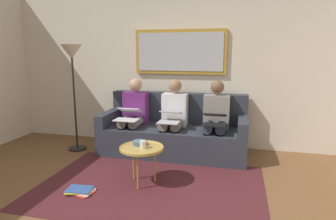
{
  "coord_description": "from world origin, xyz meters",
  "views": [
    {
      "loc": [
        -0.97,
        2.21,
        1.55
      ],
      "look_at": [
        0.0,
        -1.7,
        0.75
      ],
      "focal_mm": 31.39,
      "sensor_mm": 36.0,
      "label": 1
    }
  ],
  "objects_px": {
    "couch": "(174,132)",
    "magazine_stack": "(80,191)",
    "laptop_black": "(214,119)",
    "person_middle": "(173,115)",
    "person_right": "(134,113)",
    "laptop_white": "(129,114)",
    "cup": "(143,145)",
    "standing_lamp": "(72,64)",
    "bowl": "(140,143)",
    "coffee_table": "(142,149)",
    "person_left": "(216,117)",
    "laptop_silver": "(170,117)",
    "framed_mirror": "(180,52)"
  },
  "relations": [
    {
      "from": "couch",
      "to": "magazine_stack",
      "type": "distance_m",
      "value": 1.79
    },
    {
      "from": "laptop_black",
      "to": "person_middle",
      "type": "bearing_deg",
      "value": -20.4
    },
    {
      "from": "person_right",
      "to": "laptop_white",
      "type": "xyz_separation_m",
      "value": [
        0.0,
        0.23,
        0.02
      ]
    },
    {
      "from": "cup",
      "to": "person_middle",
      "type": "bearing_deg",
      "value": -94.5
    },
    {
      "from": "person_middle",
      "to": "laptop_white",
      "type": "distance_m",
      "value": 0.68
    },
    {
      "from": "laptop_black",
      "to": "standing_lamp",
      "type": "bearing_deg",
      "value": -1.02
    },
    {
      "from": "bowl",
      "to": "standing_lamp",
      "type": "height_order",
      "value": "standing_lamp"
    },
    {
      "from": "cup",
      "to": "laptop_white",
      "type": "xyz_separation_m",
      "value": [
        0.55,
        -0.96,
        0.13
      ]
    },
    {
      "from": "coffee_table",
      "to": "bowl",
      "type": "height_order",
      "value": "bowl"
    },
    {
      "from": "couch",
      "to": "person_middle",
      "type": "relative_size",
      "value": 1.93
    },
    {
      "from": "bowl",
      "to": "magazine_stack",
      "type": "bearing_deg",
      "value": 40.97
    },
    {
      "from": "couch",
      "to": "person_right",
      "type": "relative_size",
      "value": 1.93
    },
    {
      "from": "person_left",
      "to": "person_right",
      "type": "bearing_deg",
      "value": 0.0
    },
    {
      "from": "bowl",
      "to": "laptop_white",
      "type": "relative_size",
      "value": 0.43
    },
    {
      "from": "laptop_silver",
      "to": "laptop_black",
      "type": "bearing_deg",
      "value": -179.88
    },
    {
      "from": "person_left",
      "to": "laptop_silver",
      "type": "distance_m",
      "value": 0.68
    },
    {
      "from": "coffee_table",
      "to": "couch",
      "type": "bearing_deg",
      "value": -95.61
    },
    {
      "from": "framed_mirror",
      "to": "standing_lamp",
      "type": "xyz_separation_m",
      "value": [
        1.55,
        0.66,
        -0.18
      ]
    },
    {
      "from": "couch",
      "to": "bowl",
      "type": "bearing_deg",
      "value": 81.4
    },
    {
      "from": "laptop_black",
      "to": "standing_lamp",
      "type": "xyz_separation_m",
      "value": [
        2.19,
        -0.04,
        0.74
      ]
    },
    {
      "from": "couch",
      "to": "bowl",
      "type": "xyz_separation_m",
      "value": [
        0.17,
        1.14,
        0.17
      ]
    },
    {
      "from": "laptop_white",
      "to": "standing_lamp",
      "type": "height_order",
      "value": "standing_lamp"
    },
    {
      "from": "laptop_silver",
      "to": "person_right",
      "type": "relative_size",
      "value": 0.32
    },
    {
      "from": "bowl",
      "to": "person_middle",
      "type": "xyz_separation_m",
      "value": [
        -0.17,
        -1.07,
        0.13
      ]
    },
    {
      "from": "framed_mirror",
      "to": "magazine_stack",
      "type": "xyz_separation_m",
      "value": [
        0.72,
        2.0,
        -1.53
      ]
    },
    {
      "from": "bowl",
      "to": "standing_lamp",
      "type": "distance_m",
      "value": 1.86
    },
    {
      "from": "magazine_stack",
      "to": "person_left",
      "type": "bearing_deg",
      "value": -131.34
    },
    {
      "from": "couch",
      "to": "bowl",
      "type": "height_order",
      "value": "couch"
    },
    {
      "from": "couch",
      "to": "coffee_table",
      "type": "height_order",
      "value": "couch"
    },
    {
      "from": "person_middle",
      "to": "standing_lamp",
      "type": "distance_m",
      "value": 1.74
    },
    {
      "from": "cup",
      "to": "person_middle",
      "type": "xyz_separation_m",
      "value": [
        -0.09,
        -1.18,
        0.11
      ]
    },
    {
      "from": "magazine_stack",
      "to": "person_middle",
      "type": "bearing_deg",
      "value": -114.94
    },
    {
      "from": "cup",
      "to": "standing_lamp",
      "type": "height_order",
      "value": "standing_lamp"
    },
    {
      "from": "coffee_table",
      "to": "laptop_silver",
      "type": "xyz_separation_m",
      "value": [
        -0.12,
        -0.91,
        0.19
      ]
    },
    {
      "from": "laptop_black",
      "to": "person_middle",
      "type": "relative_size",
      "value": 0.32
    },
    {
      "from": "bowl",
      "to": "laptop_silver",
      "type": "relative_size",
      "value": 0.45
    },
    {
      "from": "laptop_black",
      "to": "person_middle",
      "type": "height_order",
      "value": "person_middle"
    },
    {
      "from": "laptop_silver",
      "to": "person_right",
      "type": "distance_m",
      "value": 0.68
    },
    {
      "from": "person_right",
      "to": "laptop_white",
      "type": "bearing_deg",
      "value": 90.0
    },
    {
      "from": "person_middle",
      "to": "laptop_silver",
      "type": "relative_size",
      "value": 3.1
    },
    {
      "from": "framed_mirror",
      "to": "standing_lamp",
      "type": "distance_m",
      "value": 1.69
    },
    {
      "from": "laptop_silver",
      "to": "magazine_stack",
      "type": "height_order",
      "value": "laptop_silver"
    },
    {
      "from": "bowl",
      "to": "framed_mirror",
      "type": "bearing_deg",
      "value": -96.43
    },
    {
      "from": "coffee_table",
      "to": "cup",
      "type": "height_order",
      "value": "cup"
    },
    {
      "from": "framed_mirror",
      "to": "person_right",
      "type": "height_order",
      "value": "framed_mirror"
    },
    {
      "from": "bowl",
      "to": "person_left",
      "type": "relative_size",
      "value": 0.15
    },
    {
      "from": "person_middle",
      "to": "magazine_stack",
      "type": "relative_size",
      "value": 3.32
    },
    {
      "from": "person_middle",
      "to": "person_right",
      "type": "relative_size",
      "value": 1.0
    },
    {
      "from": "framed_mirror",
      "to": "coffee_table",
      "type": "relative_size",
      "value": 2.86
    },
    {
      "from": "bowl",
      "to": "person_middle",
      "type": "relative_size",
      "value": 0.15
    }
  ]
}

